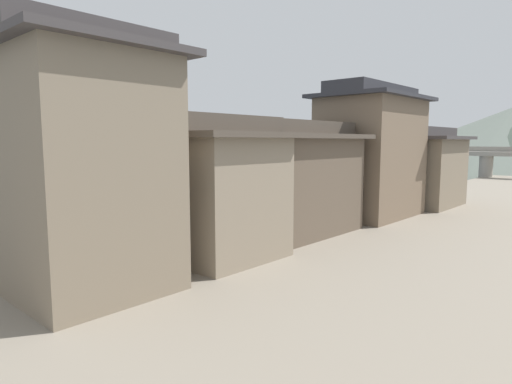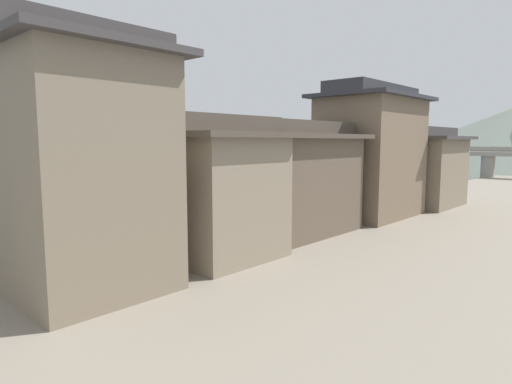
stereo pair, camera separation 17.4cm
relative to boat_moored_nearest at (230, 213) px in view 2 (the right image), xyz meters
name	(u,v)px [view 2 (the right image)]	position (x,y,z in m)	size (l,w,h in m)	color
riverbank_right	(484,219)	(15.64, 9.51, 0.18)	(18.00, 110.00, 0.69)	gray
boat_moored_nearest	(230,213)	(0.00, 0.00, 0.00)	(3.60, 5.04, 0.50)	#33281E
boat_moored_second	(145,250)	(4.70, -10.77, -0.05)	(0.88, 4.51, 0.35)	#33281E
boat_moored_third	(442,185)	(5.12, 31.80, 0.12)	(1.56, 4.62, 0.80)	#423328
boat_moored_far	(415,190)	(4.63, 24.55, 0.12)	(1.81, 4.86, 0.80)	#232326
boat_midriver_drifting	(238,228)	(4.85, -4.01, 0.12)	(1.76, 4.92, 0.81)	#423328
house_waterfront_nearest	(84,164)	(9.95, -16.41, 4.84)	(5.99, 5.61, 8.74)	#7F705B
house_waterfront_second	(215,188)	(9.94, -10.53, 3.54)	(5.96, 5.60, 6.14)	gray
house_waterfront_tall	(298,179)	(9.64, -4.10, 3.52)	(5.36, 7.64, 6.14)	brown
house_waterfront_narrow	(371,153)	(9.95, 3.63, 4.82)	(5.99, 8.05, 8.74)	#75604C
house_waterfront_far	(419,167)	(10.35, 10.95, 3.52)	(6.77, 7.20, 6.14)	#7F705B
stone_bridge	(432,157)	(-0.93, 44.34, 3.12)	(26.49, 2.40, 4.98)	gray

